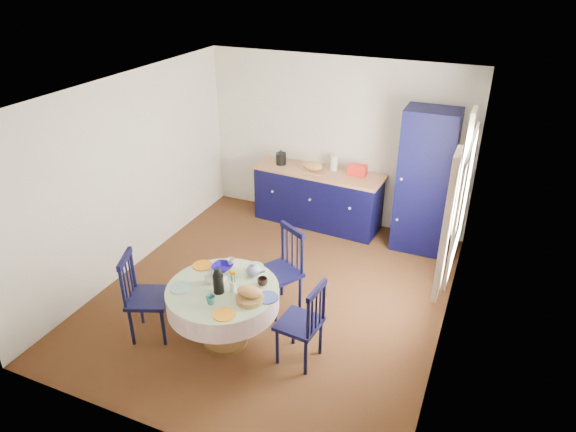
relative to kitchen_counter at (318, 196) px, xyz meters
name	(u,v)px	position (x,y,z in m)	size (l,w,h in m)	color
floor	(274,294)	(0.16, -1.96, -0.45)	(4.50, 4.50, 0.00)	black
ceiling	(271,92)	(0.16, -1.96, 2.05)	(4.50, 4.50, 0.00)	white
wall_back	(336,142)	(0.16, 0.29, 0.80)	(4.00, 0.02, 2.50)	white
wall_left	(129,175)	(-1.84, -1.96, 0.80)	(0.02, 4.50, 2.50)	white
wall_right	(456,238)	(2.16, -1.96, 0.80)	(0.02, 4.50, 2.50)	white
window	(459,200)	(2.12, -1.66, 1.07)	(0.10, 1.74, 1.45)	white
kitchen_counter	(318,196)	(0.00, 0.00, 0.00)	(2.00, 0.74, 1.12)	black
pantry_cabinet	(425,182)	(1.56, -0.11, 0.55)	(0.71, 0.52, 2.01)	black
dining_table	(224,298)	(0.06, -2.96, 0.13)	(1.19, 1.16, 0.98)	#563418
chair_left	(144,296)	(-0.80, -3.17, 0.05)	(0.56, 0.57, 1.00)	black
chair_far	(282,269)	(0.35, -2.14, 0.06)	(0.61, 0.60, 1.02)	black
chair_right	(303,323)	(0.91, -2.89, 0.03)	(0.44, 0.46, 0.95)	black
mug_a	(211,279)	(-0.10, -2.92, 0.30)	(0.13, 0.13, 0.10)	silver
mug_b	(211,300)	(0.07, -3.23, 0.29)	(0.10, 0.10, 0.09)	#2E7477
mug_c	(262,282)	(0.40, -2.75, 0.29)	(0.11, 0.11, 0.09)	black
mug_d	(231,262)	(-0.07, -2.55, 0.29)	(0.09, 0.09, 0.08)	silver
cobalt_bowl	(222,267)	(-0.12, -2.66, 0.27)	(0.22, 0.22, 0.05)	#10037E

